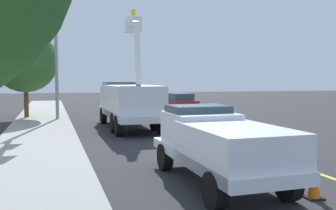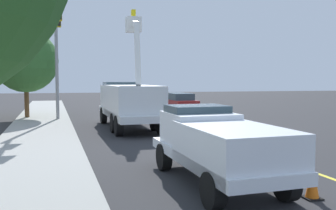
# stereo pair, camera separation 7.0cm
# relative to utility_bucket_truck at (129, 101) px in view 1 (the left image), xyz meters

# --- Properties ---
(ground) EXTENTS (120.00, 120.00, 0.00)m
(ground) POSITION_rel_utility_bucket_truck_xyz_m (-1.57, -3.48, -1.62)
(ground) COLOR #2D2D30
(sidewalk_far_side) EXTENTS (60.11, 7.70, 0.12)m
(sidewalk_far_side) POSITION_rel_utility_bucket_truck_xyz_m (-2.14, 4.82, -1.56)
(sidewalk_far_side) COLOR #9E9E99
(sidewalk_far_side) RESTS_ON ground
(lane_centre_stripe) EXTENTS (49.89, 3.58, 0.01)m
(lane_centre_stripe) POSITION_rel_utility_bucket_truck_xyz_m (-1.57, -3.48, -1.61)
(lane_centre_stripe) COLOR yellow
(lane_centre_stripe) RESTS_ON ground
(utility_bucket_truck) EXTENTS (8.35, 3.05, 7.11)m
(utility_bucket_truck) POSITION_rel_utility_bucket_truck_xyz_m (0.00, 0.00, 0.00)
(utility_bucket_truck) COLOR silver
(utility_bucket_truck) RESTS_ON ground
(service_pickup_truck) EXTENTS (5.73, 2.50, 2.06)m
(service_pickup_truck) POSITION_rel_utility_bucket_truck_xyz_m (-12.13, -0.82, -0.50)
(service_pickup_truck) COLOR white
(service_pickup_truck) RESTS_ON ground
(passing_minivan) EXTENTS (4.92, 2.22, 1.69)m
(passing_minivan) POSITION_rel_utility_bucket_truck_xyz_m (8.66, -5.43, -0.64)
(passing_minivan) COLOR maroon
(passing_minivan) RESTS_ON ground
(traffic_cone_leading) EXTENTS (0.40, 0.40, 0.87)m
(traffic_cone_leading) POSITION_rel_utility_bucket_truck_xyz_m (-13.89, -2.58, -1.19)
(traffic_cone_leading) COLOR black
(traffic_cone_leading) RESTS_ON ground
(traffic_cone_mid_front) EXTENTS (0.40, 0.40, 0.86)m
(traffic_cone_mid_front) POSITION_rel_utility_bucket_truck_xyz_m (-5.37, -2.09, -1.19)
(traffic_cone_mid_front) COLOR black
(traffic_cone_mid_front) RESTS_ON ground
(traffic_cone_mid_rear) EXTENTS (0.40, 0.40, 0.80)m
(traffic_cone_mid_rear) POSITION_rel_utility_bucket_truck_xyz_m (3.47, -1.83, -1.22)
(traffic_cone_mid_rear) COLOR black
(traffic_cone_mid_rear) RESTS_ON ground
(traffic_signal_mast) EXTENTS (6.45, 0.74, 7.86)m
(traffic_signal_mast) POSITION_rel_utility_bucket_truck_xyz_m (3.18, 4.17, 3.79)
(traffic_signal_mast) COLOR gray
(traffic_signal_mast) RESTS_ON ground
(street_tree_right) EXTENTS (4.57, 4.57, 6.49)m
(street_tree_right) POSITION_rel_utility_bucket_truck_xyz_m (6.65, 6.54, 2.58)
(street_tree_right) COLOR brown
(street_tree_right) RESTS_ON ground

